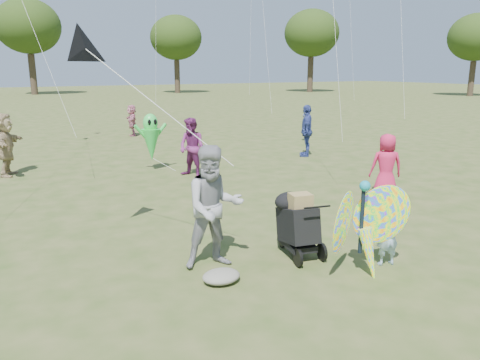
% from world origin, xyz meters
% --- Properties ---
extents(ground, '(160.00, 160.00, 0.00)m').
position_xyz_m(ground, '(0.00, 0.00, 0.00)').
color(ground, '#51592B').
rests_on(ground, ground).
extents(child_girl, '(0.43, 0.34, 1.03)m').
position_xyz_m(child_girl, '(1.24, -0.68, 0.52)').
color(child_girl, '#A4C6E9').
rests_on(child_girl, ground).
extents(adult_man, '(1.06, 0.90, 1.93)m').
position_xyz_m(adult_man, '(-1.16, 0.61, 0.97)').
color(adult_man, '#94949A').
rests_on(adult_man, ground).
extents(grey_bag, '(0.57, 0.47, 0.18)m').
position_xyz_m(grey_bag, '(-1.34, 0.03, 0.09)').
color(grey_bag, gray).
rests_on(grey_bag, ground).
extents(crowd_a, '(0.90, 0.80, 1.55)m').
position_xyz_m(crowd_a, '(4.21, 2.23, 0.78)').
color(crowd_a, '#C61F4C').
rests_on(crowd_a, ground).
extents(crowd_c, '(0.98, 1.12, 1.81)m').
position_xyz_m(crowd_c, '(5.87, 7.55, 0.91)').
color(crowd_c, '#313F87').
rests_on(crowd_c, ground).
extents(crowd_d, '(1.07, 1.78, 1.83)m').
position_xyz_m(crowd_d, '(-3.58, 9.28, 0.91)').
color(crowd_d, tan).
rests_on(crowd_d, ground).
extents(crowd_e, '(0.94, 1.02, 1.69)m').
position_xyz_m(crowd_e, '(1.06, 6.57, 0.84)').
color(crowd_e, '#702561').
rests_on(crowd_e, ground).
extents(crowd_j, '(0.70, 1.38, 1.43)m').
position_xyz_m(crowd_j, '(1.97, 15.54, 0.71)').
color(crowd_j, '#BE6D83').
rests_on(crowd_j, ground).
extents(jogging_stroller, '(0.63, 1.10, 1.09)m').
position_xyz_m(jogging_stroller, '(0.21, 0.33, 0.61)').
color(jogging_stroller, black).
rests_on(jogging_stroller, ground).
extents(butterfly_kite, '(1.74, 0.75, 1.66)m').
position_xyz_m(butterfly_kite, '(0.66, -0.77, 0.72)').
color(butterfly_kite, red).
rests_on(butterfly_kite, ground).
extents(delta_kite_rig, '(2.28, 1.88, 2.22)m').
position_xyz_m(delta_kite_rig, '(-2.56, 2.26, 3.34)').
color(delta_kite_rig, black).
rests_on(delta_kite_rig, ground).
extents(alien_kite, '(1.12, 0.69, 1.74)m').
position_xyz_m(alien_kite, '(0.30, 7.87, 0.97)').
color(alien_kite, '#31D24A').
rests_on(alien_kite, ground).
extents(tree_line, '(91.78, 33.60, 10.79)m').
position_xyz_m(tree_line, '(3.67, 44.99, 6.86)').
color(tree_line, '#3A2D21').
rests_on(tree_line, ground).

